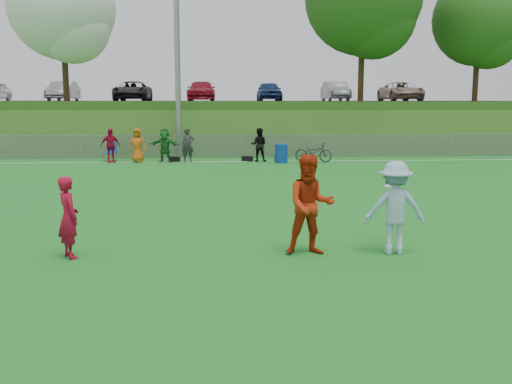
{
  "coord_description": "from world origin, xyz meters",
  "views": [
    {
      "loc": [
        -0.98,
        -10.78,
        2.89
      ],
      "look_at": [
        -0.19,
        0.5,
        1.14
      ],
      "focal_mm": 40.0,
      "sensor_mm": 36.0,
      "label": 1
    }
  ],
  "objects": [
    {
      "name": "frisbee",
      "position": [
        2.67,
        0.79,
        1.19
      ],
      "size": [
        0.27,
        0.27,
        0.03
      ],
      "color": "white",
      "rests_on": "ground"
    },
    {
      "name": "camp_chair",
      "position": [
        -6.41,
        18.82,
        0.28
      ],
      "size": [
        0.71,
        0.71,
        0.95
      ],
      "rotation": [
        0.0,
        0.0,
        -0.43
      ],
      "color": "#114CB8",
      "rests_on": "ground"
    },
    {
      "name": "player_blue",
      "position": [
        2.46,
        -0.16,
        0.9
      ],
      "size": [
        1.21,
        0.75,
        1.81
      ],
      "primitive_type": "imported",
      "rotation": [
        0.0,
        0.0,
        3.07
      ],
      "color": "#97B6D2",
      "rests_on": "ground"
    },
    {
      "name": "bicycle",
      "position": [
        3.92,
        17.61,
        0.5
      ],
      "size": [
        2.0,
        1.41,
        1.0
      ],
      "primitive_type": "imported",
      "rotation": [
        0.0,
        0.0,
        1.13
      ],
      "color": "#29282B",
      "rests_on": "ground"
    },
    {
      "name": "tree_green_far",
      "position": [
        16.16,
        25.92,
        7.96
      ],
      "size": [
        5.88,
        5.88,
        8.19
      ],
      "color": "black",
      "rests_on": "berm"
    },
    {
      "name": "ground",
      "position": [
        0.0,
        0.0,
        0.0
      ],
      "size": [
        120.0,
        120.0,
        0.0
      ],
      "primitive_type": "plane",
      "color": "#16691E",
      "rests_on": "ground"
    },
    {
      "name": "car_row",
      "position": [
        -1.17,
        32.0,
        3.82
      ],
      "size": [
        32.04,
        5.18,
        1.44
      ],
      "color": "white",
      "rests_on": "parking_lot"
    },
    {
      "name": "tree_green_near",
      "position": [
        8.16,
        24.42,
        9.03
      ],
      "size": [
        7.14,
        7.14,
        9.95
      ],
      "color": "black",
      "rests_on": "berm"
    },
    {
      "name": "tree_white_flowering",
      "position": [
        -9.84,
        24.92,
        8.32
      ],
      "size": [
        6.3,
        6.3,
        8.78
      ],
      "color": "black",
      "rests_on": "berm"
    },
    {
      "name": "gear_bags",
      "position": [
        0.93,
        18.1,
        0.13
      ],
      "size": [
        7.55,
        0.5,
        0.26
      ],
      "color": "black",
      "rests_on": "ground"
    },
    {
      "name": "recycling_bin",
      "position": [
        2.25,
        17.25,
        0.46
      ],
      "size": [
        0.7,
        0.7,
        0.93
      ],
      "primitive_type": "cylinder",
      "rotation": [
        0.0,
        0.0,
        0.14
      ],
      "color": "#0D3696",
      "rests_on": "ground"
    },
    {
      "name": "spectator_row",
      "position": [
        -3.09,
        18.0,
        0.85
      ],
      "size": [
        8.41,
        0.85,
        1.69
      ],
      "color": "#AE0C35",
      "rests_on": "ground"
    },
    {
      "name": "sideline_far",
      "position": [
        0.0,
        18.0,
        0.01
      ],
      "size": [
        60.0,
        0.1,
        0.01
      ],
      "primitive_type": "cube",
      "color": "white",
      "rests_on": "ground"
    },
    {
      "name": "player_red_center",
      "position": [
        0.82,
        -0.1,
        0.97
      ],
      "size": [
        0.94,
        0.74,
        1.94
      ],
      "primitive_type": "imported",
      "rotation": [
        0.0,
        0.0,
        0.0
      ],
      "color": "#B2260C",
      "rests_on": "ground"
    },
    {
      "name": "parking_lot",
      "position": [
        0.0,
        33.0,
        3.05
      ],
      "size": [
        120.0,
        12.0,
        0.1
      ],
      "primitive_type": "cube",
      "color": "black",
      "rests_on": "berm"
    },
    {
      "name": "berm",
      "position": [
        0.0,
        31.0,
        1.5
      ],
      "size": [
        120.0,
        18.0,
        3.0
      ],
      "primitive_type": "cube",
      "color": "#325A19",
      "rests_on": "ground"
    },
    {
      "name": "light_pole",
      "position": [
        -3.0,
        20.8,
        6.71
      ],
      "size": [
        1.2,
        0.4,
        12.15
      ],
      "color": "gray",
      "rests_on": "ground"
    },
    {
      "name": "player_red_left",
      "position": [
        -3.77,
        -0.03,
        0.78
      ],
      "size": [
        0.62,
        0.68,
        1.56
      ],
      "primitive_type": "imported",
      "rotation": [
        0.0,
        0.0,
        2.14
      ],
      "color": "#A90B28",
      "rests_on": "ground"
    },
    {
      "name": "fence",
      "position": [
        0.0,
        20.0,
        0.65
      ],
      "size": [
        58.0,
        0.06,
        1.3
      ],
      "color": "gray",
      "rests_on": "ground"
    }
  ]
}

